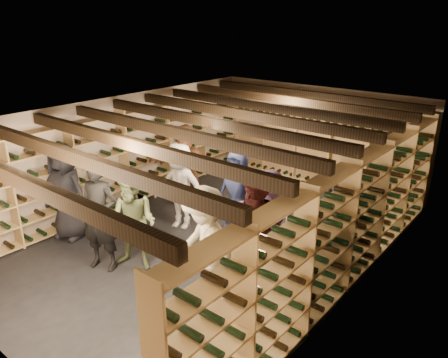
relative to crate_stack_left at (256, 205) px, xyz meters
name	(u,v)px	position (x,y,z in m)	size (l,w,h in m)	color
ground	(214,238)	(-0.07, -1.30, -0.26)	(8.00, 8.00, 0.00)	black
walls	(213,180)	(-0.07, -1.30, 0.95)	(5.52, 8.02, 2.40)	#B9A590
ceiling	(213,115)	(-0.07, -1.30, 2.15)	(5.50, 8.00, 0.01)	beige
ceiling_joists	(213,123)	(-0.07, -1.30, 2.01)	(5.40, 7.12, 0.18)	black
wine_rack_left	(124,158)	(-2.64, -1.30, 0.82)	(0.32, 7.50, 2.15)	tan
wine_rack_right	(345,227)	(2.50, -1.30, 0.82)	(0.32, 7.50, 2.15)	tan
wine_rack_back	(314,141)	(-0.07, 2.53, 0.82)	(4.70, 0.30, 2.15)	tan
crate_stack_left	(256,205)	(0.00, 0.00, 0.00)	(0.55, 0.41, 0.51)	tan
crate_stack_right	(300,223)	(1.05, 0.00, -0.09)	(0.55, 0.41, 0.34)	tan
crate_loose	(252,206)	(-0.27, 0.21, -0.17)	(0.50, 0.33, 0.17)	tan
person_0	(66,192)	(-2.25, -2.98, 0.67)	(0.90, 0.59, 1.85)	black
person_1	(99,216)	(-0.85, -3.24, 0.70)	(0.70, 0.46, 1.91)	black
person_2	(134,223)	(-0.42, -2.89, 0.58)	(0.81, 0.63, 1.66)	#56623C
person_3	(206,249)	(1.16, -2.89, 0.67)	(1.20, 0.69, 1.85)	beige
person_4	(306,248)	(2.11, -1.73, 0.52)	(0.90, 0.38, 1.54)	#0E706E
person_5	(186,165)	(-1.63, -0.40, 0.65)	(1.68, 0.54, 1.82)	brown
person_6	(238,190)	(-0.01, -0.63, 0.55)	(0.79, 0.51, 1.62)	#1D2446
person_8	(257,234)	(1.47, -2.08, 0.68)	(0.91, 0.71, 1.87)	#4E1B1B
person_9	(179,187)	(-0.90, -1.35, 0.61)	(1.12, 0.64, 1.73)	beige
person_11	(269,218)	(1.22, -1.38, 0.60)	(1.58, 0.50, 1.70)	#7B507E
person_12	(340,217)	(2.11, -0.59, 0.59)	(0.83, 0.54, 1.69)	#36373C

